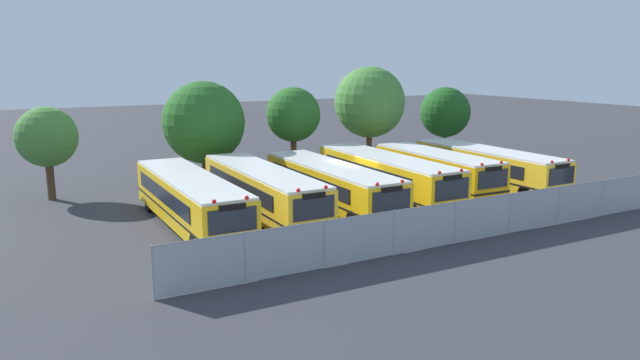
% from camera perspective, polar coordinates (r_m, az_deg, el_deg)
% --- Properties ---
extents(ground_plane, '(160.00, 160.00, 0.00)m').
position_cam_1_polar(ground_plane, '(32.73, 3.57, -2.36)').
color(ground_plane, '#38383D').
extents(school_bus_0, '(2.53, 11.67, 2.60)m').
position_cam_1_polar(school_bus_0, '(28.61, -12.38, -1.81)').
color(school_bus_0, yellow).
rests_on(school_bus_0, ground_plane).
extents(school_bus_1, '(2.52, 11.50, 2.62)m').
position_cam_1_polar(school_bus_1, '(29.88, -5.55, -1.02)').
color(school_bus_1, yellow).
rests_on(school_bus_1, ground_plane).
extents(school_bus_2, '(2.61, 11.43, 2.53)m').
position_cam_1_polar(school_bus_2, '(31.35, 1.04, -0.45)').
color(school_bus_2, yellow).
rests_on(school_bus_2, ground_plane).
extents(school_bus_3, '(2.66, 11.51, 2.72)m').
position_cam_1_polar(school_bus_3, '(33.25, 6.36, 0.34)').
color(school_bus_3, yellow).
rests_on(school_bus_3, ground_plane).
extents(school_bus_4, '(2.69, 9.65, 2.61)m').
position_cam_1_polar(school_bus_4, '(35.76, 11.16, 0.88)').
color(school_bus_4, '#EAA80C').
rests_on(school_bus_4, ground_plane).
extents(school_bus_5, '(2.55, 11.31, 2.57)m').
position_cam_1_polar(school_bus_5, '(38.10, 15.75, 1.29)').
color(school_bus_5, yellow).
rests_on(school_bus_5, ground_plane).
extents(tree_0, '(3.38, 3.38, 5.29)m').
position_cam_1_polar(tree_0, '(36.48, -24.88, 3.69)').
color(tree_0, '#4C3823').
rests_on(tree_0, ground_plane).
extents(tree_1, '(5.18, 5.18, 6.57)m').
position_cam_1_polar(tree_1, '(37.94, -11.35, 5.59)').
color(tree_1, '#4C3823').
rests_on(tree_1, ground_plane).
extents(tree_2, '(3.66, 3.66, 6.07)m').
position_cam_1_polar(tree_2, '(39.84, -2.61, 6.31)').
color(tree_2, '#4C3823').
rests_on(tree_2, ground_plane).
extents(tree_3, '(5.03, 5.03, 7.40)m').
position_cam_1_polar(tree_3, '(42.46, 4.73, 7.45)').
color(tree_3, '#4C3823').
rests_on(tree_3, ground_plane).
extents(tree_4, '(3.93, 3.93, 5.76)m').
position_cam_1_polar(tree_4, '(47.83, 12.12, 6.43)').
color(tree_4, '#4C3823').
rests_on(tree_4, ground_plane).
extents(chainlink_fence, '(25.81, 0.07, 1.91)m').
position_cam_1_polar(chainlink_fence, '(26.16, 12.87, -3.95)').
color(chainlink_fence, '#9EA0A3').
rests_on(chainlink_fence, ground_plane).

